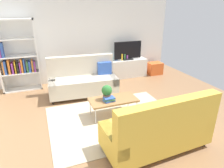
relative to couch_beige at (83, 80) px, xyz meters
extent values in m
plane|color=#936B47|center=(0.23, -1.49, -0.44)|extent=(7.68, 7.68, 0.00)
cube|color=white|center=(0.23, 1.31, 1.01)|extent=(6.40, 0.12, 2.90)
cube|color=beige|center=(0.33, -1.62, -0.44)|extent=(2.90, 2.20, 0.01)
cube|color=beige|center=(-0.02, -0.07, -0.12)|extent=(1.95, 0.97, 0.44)
cube|color=beige|center=(0.00, 0.25, 0.38)|extent=(1.91, 0.33, 0.56)
cube|color=beige|center=(0.83, -0.13, -0.01)|extent=(0.26, 0.85, 0.22)
cube|color=beige|center=(-0.87, -0.01, -0.01)|extent=(0.26, 0.85, 0.22)
cylinder|color=black|center=(0.83, -0.47, -0.39)|extent=(0.05, 0.05, 0.10)
cylinder|color=black|center=(-0.91, -0.35, -0.39)|extent=(0.05, 0.05, 0.10)
cylinder|color=black|center=(0.87, 0.21, -0.39)|extent=(0.05, 0.05, 0.10)
cylinder|color=black|center=(-0.86, 0.33, -0.39)|extent=(0.05, 0.05, 0.10)
cube|color=#3359B2|center=(0.66, 0.02, 0.28)|extent=(0.41, 0.17, 0.36)
cube|color=gold|center=(0.68, -2.77, -0.12)|extent=(1.94, 0.93, 0.44)
cube|color=gold|center=(0.70, -3.09, 0.38)|extent=(1.91, 0.29, 0.56)
cube|color=gold|center=(-0.17, -2.81, -0.01)|extent=(0.24, 0.85, 0.22)
cube|color=gold|center=(1.53, -2.73, -0.01)|extent=(0.24, 0.85, 0.22)
cylinder|color=black|center=(-0.20, -2.47, -0.39)|extent=(0.05, 0.05, 0.10)
cylinder|color=black|center=(1.53, -2.39, -0.39)|extent=(0.05, 0.05, 0.10)
cylinder|color=black|center=(1.57, -3.07, -0.39)|extent=(0.05, 0.05, 0.10)
cube|color=#3359B2|center=(0.02, -2.94, 0.28)|extent=(0.41, 0.16, 0.36)
cube|color=#9E7042|center=(0.38, -1.42, -0.04)|extent=(1.10, 0.56, 0.04)
cylinder|color=silver|center=(-0.12, -1.19, -0.25)|extent=(0.02, 0.02, 0.38)
cylinder|color=silver|center=(0.88, -1.19, -0.25)|extent=(0.02, 0.02, 0.38)
cylinder|color=silver|center=(-0.12, -1.65, -0.25)|extent=(0.02, 0.02, 0.38)
cylinder|color=silver|center=(0.88, -1.65, -0.25)|extent=(0.02, 0.02, 0.38)
cube|color=silver|center=(1.83, 0.97, -0.12)|extent=(1.40, 0.44, 0.64)
cube|color=black|center=(1.83, 0.95, 0.22)|extent=(0.36, 0.20, 0.04)
cube|color=black|center=(1.83, 0.95, 0.54)|extent=(1.00, 0.05, 0.60)
cube|color=white|center=(-1.14, 0.99, 0.61)|extent=(0.04, 0.36, 2.10)
cube|color=white|center=(-1.67, 0.99, 1.64)|extent=(1.10, 0.36, 0.04)
cube|color=white|center=(-1.67, 0.99, -0.42)|extent=(1.10, 0.36, 0.04)
cube|color=white|center=(-1.67, 0.99, 0.11)|extent=(1.02, 0.36, 0.03)
cube|color=white|center=(-1.67, 0.99, 0.61)|extent=(1.02, 0.36, 0.03)
cube|color=white|center=(-1.67, 0.99, 1.11)|extent=(1.02, 0.36, 0.03)
cube|color=orange|center=(-2.10, 0.99, 0.31)|extent=(0.04, 0.29, 0.38)
cube|color=#3359B2|center=(-2.05, 0.99, 0.32)|extent=(0.06, 0.29, 0.39)
cube|color=orange|center=(-1.95, 0.99, 0.33)|extent=(0.06, 0.29, 0.42)
cube|color=purple|center=(-1.87, 0.99, 0.28)|extent=(0.05, 0.29, 0.32)
cube|color=gold|center=(-1.79, 0.99, 0.30)|extent=(0.03, 0.29, 0.36)
cube|color=#262626|center=(-1.72, 0.99, 0.30)|extent=(0.03, 0.29, 0.35)
cube|color=purple|center=(-1.67, 0.99, 0.28)|extent=(0.04, 0.29, 0.31)
cube|color=orange|center=(-1.61, 0.99, 0.33)|extent=(0.05, 0.29, 0.42)
cube|color=#3359B2|center=(-1.54, 0.99, 0.33)|extent=(0.04, 0.29, 0.42)
cube|color=#3F8C4C|center=(-1.46, 0.99, 0.29)|extent=(0.04, 0.29, 0.33)
cube|color=#3359B2|center=(-1.40, 0.99, 0.29)|extent=(0.06, 0.29, 0.33)
cube|color=orange|center=(-1.32, 0.99, 0.30)|extent=(0.04, 0.29, 0.35)
cube|color=purple|center=(-1.26, 0.99, 0.28)|extent=(0.04, 0.29, 0.31)
cube|color=purple|center=(-2.10, 0.99, 0.79)|extent=(0.03, 0.29, 0.33)
cube|color=#3359B2|center=(-2.05, 0.99, 0.83)|extent=(0.05, 0.29, 0.40)
cube|color=orange|center=(2.93, 0.87, -0.22)|extent=(0.52, 0.40, 0.44)
cylinder|color=brown|center=(0.24, -1.39, 0.05)|extent=(0.18, 0.18, 0.13)
sphere|color=#2D7233|center=(0.24, -1.39, 0.21)|extent=(0.24, 0.24, 0.24)
cube|color=#3359B2|center=(0.25, -1.48, 0.00)|extent=(0.26, 0.21, 0.04)
cube|color=#3F8C4C|center=(0.25, -1.48, 0.03)|extent=(0.25, 0.20, 0.03)
cube|color=#3359B2|center=(0.25, -1.48, 0.06)|extent=(0.25, 0.19, 0.03)
cylinder|color=#33B29E|center=(1.25, 1.02, 0.27)|extent=(0.12, 0.12, 0.14)
cylinder|color=#4C72B2|center=(1.43, 1.02, 0.29)|extent=(0.12, 0.12, 0.18)
cylinder|color=gold|center=(1.61, 0.93, 0.31)|extent=(0.05, 0.05, 0.23)
cylinder|color=#3F8C4C|center=(1.71, 0.93, 0.31)|extent=(0.05, 0.05, 0.22)
cylinder|color=purple|center=(1.81, 0.93, 0.28)|extent=(0.06, 0.06, 0.17)
camera|label=1|loc=(-1.12, -5.32, 2.02)|focal=32.09mm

